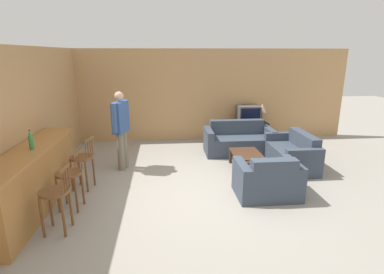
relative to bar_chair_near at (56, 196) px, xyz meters
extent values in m
plane|color=gray|center=(2.19, 0.96, -0.55)|extent=(24.00, 24.00, 0.00)
cube|color=tan|center=(2.19, 4.65, 0.75)|extent=(9.40, 0.08, 2.60)
cube|color=tan|center=(-0.92, 2.30, 0.75)|extent=(0.08, 8.69, 2.60)
cube|color=#A87038|center=(-0.59, 0.70, -0.06)|extent=(0.47, 2.77, 0.98)
cube|color=#A87038|center=(-0.59, 0.70, 0.45)|extent=(0.55, 2.83, 0.05)
cylinder|color=brown|center=(-0.01, 0.00, 0.07)|extent=(0.44, 0.44, 0.04)
cylinder|color=brown|center=(-0.15, 0.15, -0.25)|extent=(0.04, 0.04, 0.60)
cylinder|color=brown|center=(-0.17, -0.14, -0.25)|extent=(0.04, 0.04, 0.60)
cylinder|color=brown|center=(0.14, 0.14, -0.25)|extent=(0.04, 0.04, 0.60)
cylinder|color=brown|center=(0.12, -0.15, -0.25)|extent=(0.04, 0.04, 0.60)
cylinder|color=brown|center=(0.17, 0.12, 0.24)|extent=(0.02, 0.02, 0.31)
cylinder|color=brown|center=(0.16, 0.03, 0.24)|extent=(0.02, 0.02, 0.31)
cylinder|color=brown|center=(0.16, -0.05, 0.24)|extent=(0.02, 0.02, 0.31)
cylinder|color=brown|center=(0.15, -0.13, 0.24)|extent=(0.02, 0.02, 0.31)
cube|color=brown|center=(0.16, -0.01, 0.41)|extent=(0.05, 0.35, 0.04)
cylinder|color=brown|center=(-0.01, 0.66, 0.07)|extent=(0.45, 0.45, 0.04)
cylinder|color=brown|center=(-0.15, 0.82, -0.25)|extent=(0.04, 0.04, 0.60)
cylinder|color=brown|center=(-0.17, 0.53, -0.25)|extent=(0.04, 0.04, 0.60)
cylinder|color=brown|center=(0.14, 0.80, -0.25)|extent=(0.04, 0.04, 0.60)
cylinder|color=brown|center=(0.12, 0.51, -0.25)|extent=(0.04, 0.04, 0.60)
cylinder|color=brown|center=(0.17, 0.77, 0.24)|extent=(0.02, 0.02, 0.31)
cylinder|color=brown|center=(0.16, 0.69, 0.24)|extent=(0.02, 0.02, 0.31)
cylinder|color=brown|center=(0.16, 0.61, 0.24)|extent=(0.02, 0.02, 0.31)
cylinder|color=brown|center=(0.15, 0.52, 0.24)|extent=(0.02, 0.02, 0.31)
cube|color=brown|center=(0.16, 0.65, 0.41)|extent=(0.07, 0.35, 0.04)
cylinder|color=brown|center=(-0.01, 1.44, 0.07)|extent=(0.50, 0.50, 0.04)
cylinder|color=brown|center=(-0.12, 1.61, -0.25)|extent=(0.04, 0.04, 0.60)
cylinder|color=brown|center=(-0.19, 1.33, -0.25)|extent=(0.04, 0.04, 0.60)
cylinder|color=brown|center=(0.16, 1.55, -0.25)|extent=(0.04, 0.04, 0.60)
cylinder|color=brown|center=(0.09, 1.27, -0.25)|extent=(0.04, 0.04, 0.60)
cylinder|color=brown|center=(0.19, 1.52, 0.24)|extent=(0.02, 0.02, 0.31)
cylinder|color=brown|center=(0.17, 1.44, 0.24)|extent=(0.02, 0.02, 0.31)
cylinder|color=brown|center=(0.15, 1.36, 0.24)|extent=(0.02, 0.02, 0.31)
cylinder|color=brown|center=(0.13, 1.28, 0.24)|extent=(0.02, 0.02, 0.31)
cube|color=brown|center=(0.16, 1.40, 0.41)|extent=(0.12, 0.35, 0.04)
cube|color=#384251|center=(3.40, 3.20, -0.33)|extent=(1.39, 0.84, 0.44)
cube|color=#384251|center=(3.40, 3.51, 0.07)|extent=(1.39, 0.22, 0.36)
cube|color=#384251|center=(2.63, 3.20, -0.23)|extent=(0.16, 0.84, 0.64)
cube|color=#384251|center=(4.18, 3.20, -0.23)|extent=(0.16, 0.84, 0.64)
cube|color=#384251|center=(3.33, 0.83, -0.33)|extent=(0.77, 0.80, 0.44)
cube|color=#384251|center=(3.33, 0.54, 0.06)|extent=(0.77, 0.22, 0.34)
cube|color=#384251|center=(3.79, 0.83, -0.23)|extent=(0.16, 0.80, 0.63)
cube|color=#384251|center=(2.86, 0.83, -0.23)|extent=(0.16, 0.80, 0.63)
cube|color=#384251|center=(4.33, 2.16, -0.33)|extent=(0.77, 1.14, 0.44)
cube|color=#384251|center=(4.60, 2.16, 0.06)|extent=(0.22, 1.14, 0.33)
cube|color=#384251|center=(4.33, 2.81, -0.24)|extent=(0.77, 0.16, 0.62)
cube|color=#384251|center=(4.33, 1.51, -0.24)|extent=(0.77, 0.16, 0.62)
cube|color=#472D1E|center=(3.31, 2.12, -0.20)|extent=(0.61, 0.88, 0.04)
cube|color=#472D1E|center=(3.04, 1.72, -0.38)|extent=(0.06, 0.06, 0.33)
cube|color=#472D1E|center=(3.57, 1.72, -0.38)|extent=(0.06, 0.06, 0.33)
cube|color=#472D1E|center=(3.04, 2.52, -0.38)|extent=(0.06, 0.06, 0.33)
cube|color=#472D1E|center=(3.57, 2.52, -0.38)|extent=(0.06, 0.06, 0.33)
cube|color=black|center=(3.93, 4.29, -0.27)|extent=(1.11, 0.54, 0.55)
cube|color=#4C4C4C|center=(3.93, 4.29, 0.24)|extent=(0.61, 0.51, 0.49)
cube|color=black|center=(3.93, 4.03, 0.24)|extent=(0.54, 0.01, 0.42)
cylinder|color=#2D7F3D|center=(-0.53, 0.70, 0.58)|extent=(0.07, 0.07, 0.21)
cone|color=#2D7F3D|center=(-0.53, 0.70, 0.73)|extent=(0.06, 0.06, 0.09)
cylinder|color=black|center=(-0.53, 0.70, 0.78)|extent=(0.02, 0.02, 0.02)
cylinder|color=brown|center=(4.33, 4.29, 0.01)|extent=(0.16, 0.16, 0.02)
cylinder|color=brown|center=(4.33, 4.29, 0.16)|extent=(0.03, 0.03, 0.27)
cone|color=tan|center=(4.33, 4.29, 0.41)|extent=(0.26, 0.26, 0.24)
cylinder|color=#756B5B|center=(0.63, 2.47, -0.13)|extent=(0.14, 0.14, 0.83)
cylinder|color=#756B5B|center=(0.58, 2.31, -0.13)|extent=(0.14, 0.14, 0.83)
cube|color=#335189|center=(0.60, 2.39, 0.62)|extent=(0.33, 0.51, 0.66)
cylinder|color=#335189|center=(0.69, 2.63, 0.64)|extent=(0.09, 0.09, 0.61)
cylinder|color=#335189|center=(0.52, 2.14, 0.64)|extent=(0.09, 0.09, 0.61)
sphere|color=tan|center=(0.60, 2.39, 1.06)|extent=(0.19, 0.19, 0.19)
camera|label=1|loc=(1.54, -3.94, 1.92)|focal=28.00mm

